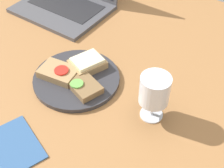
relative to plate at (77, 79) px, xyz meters
The scene contains 7 objects.
wooden_table 6.20cm from the plate, 23.13° to the right, with size 140.00×140.00×3.00cm, color #9E6B3D.
plate is the anchor object (origin of this frame).
sandwich_with_cucumber 5.58cm from the plate, 31.44° to the right, with size 11.80×9.71×2.49cm.
sandwich_with_cheese 5.76cm from the plate, 89.58° to the left, with size 10.92×12.07×3.24cm.
sandwich_with_tomato 5.60cm from the plate, 150.19° to the right, with size 11.83×9.01×2.78cm.
wine_glass 25.98cm from the plate, ahead, with size 7.64×7.64×13.40cm.
napkin 27.30cm from the plate, 86.12° to the right, with size 15.17×12.54×0.40cm, color #33598C.
Camera 1 is at (40.73, -45.92, 66.94)cm, focal length 50.00 mm.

